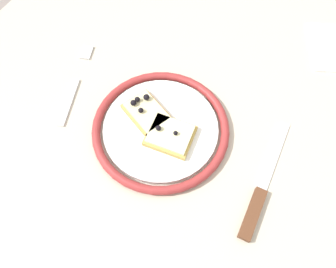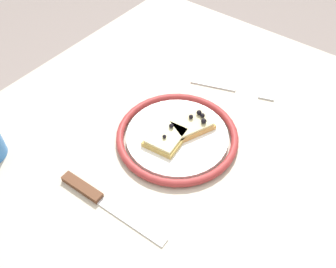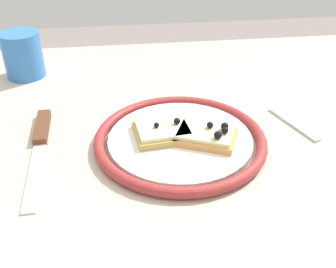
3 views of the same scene
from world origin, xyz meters
TOP-DOWN VIEW (x-y plane):
  - dining_table at (0.00, 0.00)m, footprint 1.03×0.95m
  - plate at (-0.03, -0.05)m, footprint 0.26×0.26m
  - pizza_slice_near at (0.00, -0.06)m, footprint 0.09×0.08m
  - pizza_slice_far at (-0.06, -0.04)m, footprint 0.10×0.09m
  - knife at (0.18, -0.08)m, footprint 0.03×0.24m
  - fork at (-0.23, -0.03)m, footprint 0.08×0.20m
  - cup at (0.24, -0.33)m, footprint 0.07×0.07m

SIDE VIEW (x-z plane):
  - dining_table at x=0.00m, z-range 0.30..1.07m
  - fork at x=-0.23m, z-range 0.77..0.77m
  - knife at x=0.18m, z-range 0.77..0.78m
  - plate at x=-0.03m, z-range 0.77..0.79m
  - pizza_slice_near at x=0.00m, z-range 0.78..0.80m
  - pizza_slice_far at x=-0.06m, z-range 0.78..0.81m
  - cup at x=0.24m, z-range 0.77..0.86m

